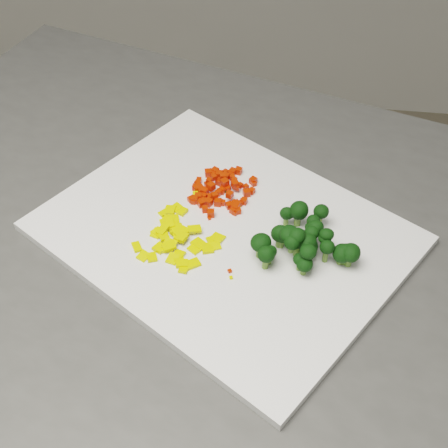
# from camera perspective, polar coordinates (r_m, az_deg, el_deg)

# --- Properties ---
(counter_block) EXTENTS (1.23, 1.02, 0.90)m
(counter_block) POSITION_cam_1_polar(r_m,az_deg,el_deg) (1.09, 0.14, -19.11)
(counter_block) COLOR #42423F
(counter_block) RESTS_ON ground
(cutting_board) EXTENTS (0.50, 0.47, 0.01)m
(cutting_board) POSITION_cam_1_polar(r_m,az_deg,el_deg) (0.74, 0.00, -0.84)
(cutting_board) COLOR white
(cutting_board) RESTS_ON counter_block
(carrot_pile) EXTENTS (0.09, 0.09, 0.02)m
(carrot_pile) POSITION_cam_1_polar(r_m,az_deg,el_deg) (0.77, -0.16, 3.57)
(carrot_pile) COLOR red
(carrot_pile) RESTS_ON cutting_board
(pepper_pile) EXTENTS (0.10, 0.10, 0.01)m
(pepper_pile) POSITION_cam_1_polar(r_m,az_deg,el_deg) (0.72, -4.14, -0.93)
(pepper_pile) COLOR yellow
(pepper_pile) RESTS_ON cutting_board
(broccoli_pile) EXTENTS (0.11, 0.11, 0.05)m
(broccoli_pile) POSITION_cam_1_polar(r_m,az_deg,el_deg) (0.70, 7.47, -1.28)
(broccoli_pile) COLOR black
(broccoli_pile) RESTS_ON cutting_board
(carrot_cube_0) EXTENTS (0.01, 0.01, 0.01)m
(carrot_cube_0) POSITION_cam_1_polar(r_m,az_deg,el_deg) (0.75, 1.27, 1.22)
(carrot_cube_0) COLOR red
(carrot_cube_0) RESTS_ON carrot_pile
(carrot_cube_1) EXTENTS (0.01, 0.01, 0.01)m
(carrot_cube_1) POSITION_cam_1_polar(r_m,az_deg,el_deg) (0.76, -1.42, 2.00)
(carrot_cube_1) COLOR red
(carrot_cube_1) RESTS_ON carrot_pile
(carrot_cube_2) EXTENTS (0.01, 0.01, 0.01)m
(carrot_cube_2) POSITION_cam_1_polar(r_m,az_deg,el_deg) (0.79, -2.31, 4.03)
(carrot_cube_2) COLOR red
(carrot_cube_2) RESTS_ON carrot_pile
(carrot_cube_3) EXTENTS (0.01, 0.01, 0.01)m
(carrot_cube_3) POSITION_cam_1_polar(r_m,az_deg,el_deg) (0.78, -0.16, 2.95)
(carrot_cube_3) COLOR red
(carrot_cube_3) RESTS_ON carrot_pile
(carrot_cube_4) EXTENTS (0.01, 0.01, 0.01)m
(carrot_cube_4) POSITION_cam_1_polar(r_m,az_deg,el_deg) (0.80, 0.79, 4.81)
(carrot_cube_4) COLOR red
(carrot_cube_4) RESTS_ON carrot_pile
(carrot_cube_5) EXTENTS (0.01, 0.01, 0.01)m
(carrot_cube_5) POSITION_cam_1_polar(r_m,az_deg,el_deg) (0.81, 1.33, 4.89)
(carrot_cube_5) COLOR red
(carrot_cube_5) RESTS_ON carrot_pile
(carrot_cube_6) EXTENTS (0.01, 0.01, 0.01)m
(carrot_cube_6) POSITION_cam_1_polar(r_m,az_deg,el_deg) (0.79, -2.41, 3.76)
(carrot_cube_6) COLOR red
(carrot_cube_6) RESTS_ON carrot_pile
(carrot_cube_7) EXTENTS (0.01, 0.01, 0.01)m
(carrot_cube_7) POSITION_cam_1_polar(r_m,az_deg,el_deg) (0.80, -1.44, 4.69)
(carrot_cube_7) COLOR red
(carrot_cube_7) RESTS_ON carrot_pile
(carrot_cube_8) EXTENTS (0.01, 0.01, 0.01)m
(carrot_cube_8) POSITION_cam_1_polar(r_m,az_deg,el_deg) (0.80, 0.14, 4.75)
(carrot_cube_8) COLOR red
(carrot_cube_8) RESTS_ON carrot_pile
(carrot_cube_9) EXTENTS (0.01, 0.01, 0.01)m
(carrot_cube_9) POSITION_cam_1_polar(r_m,az_deg,el_deg) (0.76, -1.67, 2.02)
(carrot_cube_9) COLOR red
(carrot_cube_9) RESTS_ON carrot_pile
(carrot_cube_10) EXTENTS (0.01, 0.01, 0.01)m
(carrot_cube_10) POSITION_cam_1_polar(r_m,az_deg,el_deg) (0.79, 2.74, 3.71)
(carrot_cube_10) COLOR red
(carrot_cube_10) RESTS_ON carrot_pile
(carrot_cube_11) EXTENTS (0.01, 0.01, 0.01)m
(carrot_cube_11) POSITION_cam_1_polar(r_m,az_deg,el_deg) (0.76, -0.12, 1.97)
(carrot_cube_11) COLOR red
(carrot_cube_11) RESTS_ON carrot_pile
(carrot_cube_12) EXTENTS (0.01, 0.01, 0.01)m
(carrot_cube_12) POSITION_cam_1_polar(r_m,az_deg,el_deg) (0.78, -2.68, 3.43)
(carrot_cube_12) COLOR red
(carrot_cube_12) RESTS_ON carrot_pile
(carrot_cube_13) EXTENTS (0.01, 0.01, 0.01)m
(carrot_cube_13) POSITION_cam_1_polar(r_m,az_deg,el_deg) (0.75, 1.02, 1.49)
(carrot_cube_13) COLOR red
(carrot_cube_13) RESTS_ON carrot_pile
(carrot_cube_14) EXTENTS (0.01, 0.01, 0.01)m
(carrot_cube_14) POSITION_cam_1_polar(r_m,az_deg,el_deg) (0.78, 2.01, 3.43)
(carrot_cube_14) COLOR red
(carrot_cube_14) RESTS_ON carrot_pile
(carrot_cube_15) EXTENTS (0.01, 0.01, 0.01)m
(carrot_cube_15) POSITION_cam_1_polar(r_m,az_deg,el_deg) (0.79, 1.11, 3.59)
(carrot_cube_15) COLOR red
(carrot_cube_15) RESTS_ON carrot_pile
(carrot_cube_16) EXTENTS (0.01, 0.01, 0.01)m
(carrot_cube_16) POSITION_cam_1_polar(r_m,az_deg,el_deg) (0.78, -2.64, 3.38)
(carrot_cube_16) COLOR red
(carrot_cube_16) RESTS_ON carrot_pile
(carrot_cube_17) EXTENTS (0.01, 0.01, 0.01)m
(carrot_cube_17) POSITION_cam_1_polar(r_m,az_deg,el_deg) (0.79, -0.42, 3.86)
(carrot_cube_17) COLOR red
(carrot_cube_17) RESTS_ON carrot_pile
(carrot_cube_18) EXTENTS (0.01, 0.01, 0.01)m
(carrot_cube_18) POSITION_cam_1_polar(r_m,az_deg,el_deg) (0.76, 1.17, 1.96)
(carrot_cube_18) COLOR red
(carrot_cube_18) RESTS_ON carrot_pile
(carrot_cube_19) EXTENTS (0.01, 0.01, 0.01)m
(carrot_cube_19) POSITION_cam_1_polar(r_m,az_deg,el_deg) (0.77, -1.18, 3.47)
(carrot_cube_19) COLOR red
(carrot_cube_19) RESTS_ON carrot_pile
(carrot_cube_20) EXTENTS (0.01, 0.01, 0.01)m
(carrot_cube_20) POSITION_cam_1_polar(r_m,az_deg,el_deg) (0.75, -1.76, 1.36)
(carrot_cube_20) COLOR red
(carrot_cube_20) RESTS_ON carrot_pile
(carrot_cube_21) EXTENTS (0.01, 0.01, 0.01)m
(carrot_cube_21) POSITION_cam_1_polar(r_m,az_deg,el_deg) (0.78, -1.79, 3.00)
(carrot_cube_21) COLOR red
(carrot_cube_21) RESTS_ON carrot_pile
(carrot_cube_22) EXTENTS (0.01, 0.01, 0.01)m
(carrot_cube_22) POSITION_cam_1_polar(r_m,az_deg,el_deg) (0.80, -1.06, 4.57)
(carrot_cube_22) COLOR red
(carrot_cube_22) RESTS_ON carrot_pile
(carrot_cube_23) EXTENTS (0.01, 0.01, 0.01)m
(carrot_cube_23) POSITION_cam_1_polar(r_m,az_deg,el_deg) (0.78, 2.56, 3.04)
(carrot_cube_23) COLOR red
(carrot_cube_23) RESTS_ON carrot_pile
(carrot_cube_24) EXTENTS (0.01, 0.01, 0.01)m
(carrot_cube_24) POSITION_cam_1_polar(r_m,az_deg,el_deg) (0.78, 0.24, 3.25)
(carrot_cube_24) COLOR red
(carrot_cube_24) RESTS_ON carrot_pile
(carrot_cube_25) EXTENTS (0.01, 0.01, 0.01)m
(carrot_cube_25) POSITION_cam_1_polar(r_m,az_deg,el_deg) (0.77, -1.84, 2.56)
(carrot_cube_25) COLOR red
(carrot_cube_25) RESTS_ON carrot_pile
(carrot_cube_26) EXTENTS (0.01, 0.01, 0.01)m
(carrot_cube_26) POSITION_cam_1_polar(r_m,az_deg,el_deg) (0.80, 0.17, 4.34)
(carrot_cube_26) COLOR red
(carrot_cube_26) RESTS_ON carrot_pile
(carrot_cube_27) EXTENTS (0.01, 0.01, 0.01)m
(carrot_cube_27) POSITION_cam_1_polar(r_m,az_deg,el_deg) (0.77, -0.49, 2.90)
(carrot_cube_27) COLOR red
(carrot_cube_27) RESTS_ON carrot_pile
(carrot_cube_28) EXTENTS (0.01, 0.01, 0.01)m
(carrot_cube_28) POSITION_cam_1_polar(r_m,az_deg,el_deg) (0.78, 1.23, 3.36)
(carrot_cube_28) COLOR red
(carrot_cube_28) RESTS_ON carrot_pile
(carrot_cube_29) EXTENTS (0.01, 0.01, 0.01)m
(carrot_cube_29) POSITION_cam_1_polar(r_m,az_deg,el_deg) (0.80, 0.63, 4.66)
(carrot_cube_29) COLOR red
(carrot_cube_29) RESTS_ON carrot_pile
(carrot_cube_30) EXTENTS (0.01, 0.01, 0.01)m
(carrot_cube_30) POSITION_cam_1_polar(r_m,az_deg,el_deg) (0.78, -0.12, 3.15)
(carrot_cube_30) COLOR red
(carrot_cube_30) RESTS_ON carrot_pile
(carrot_cube_31) EXTENTS (0.01, 0.01, 0.01)m
(carrot_cube_31) POSITION_cam_1_polar(r_m,az_deg,el_deg) (0.75, 0.85, 1.22)
(carrot_cube_31) COLOR red
(carrot_cube_31) RESTS_ON carrot_pile
(carrot_cube_32) EXTENTS (0.01, 0.01, 0.01)m
(carrot_cube_32) POSITION_cam_1_polar(r_m,az_deg,el_deg) (0.75, -1.22, 0.99)
(carrot_cube_32) COLOR red
(carrot_cube_32) RESTS_ON carrot_pile
(carrot_cube_33) EXTENTS (0.01, 0.01, 0.01)m
(carrot_cube_33) POSITION_cam_1_polar(r_m,az_deg,el_deg) (0.76, 1.21, 1.79)
(carrot_cube_33) COLOR red
(carrot_cube_33) RESTS_ON carrot_pile
(carrot_cube_34) EXTENTS (0.01, 0.01, 0.01)m
(carrot_cube_34) POSITION_cam_1_polar(r_m,az_deg,el_deg) (0.76, -0.86, 2.60)
(carrot_cube_34) COLOR red
(carrot_cube_34) RESTS_ON carrot_pile
(carrot_cube_35) EXTENTS (0.01, 0.01, 0.01)m
(carrot_cube_35) POSITION_cam_1_polar(r_m,az_deg,el_deg) (0.78, -2.34, 3.43)
(carrot_cube_35) COLOR red
(carrot_cube_35) RESTS_ON carrot_pile
(carrot_cube_36) EXTENTS (0.01, 0.01, 0.01)m
(carrot_cube_36) POSITION_cam_1_polar(r_m,az_deg,el_deg) (0.76, 1.84, 2.10)
(carrot_cube_36) COLOR red
(carrot_cube_36) RESTS_ON carrot_pile
(carrot_cube_37) EXTENTS (0.01, 0.01, 0.01)m
(carrot_cube_37) POSITION_cam_1_polar(r_m,az_deg,el_deg) (0.78, -1.37, 3.97)
(carrot_cube_37) COLOR red
(carrot_cube_37) RESTS_ON carrot_pile
(carrot_cube_38) EXTENTS (0.01, 0.01, 0.01)m
(carrot_cube_38) POSITION_cam_1_polar(r_m,az_deg,el_deg) (0.80, -0.83, 4.87)
(carrot_cube_38) COLOR red
(carrot_cube_38) RESTS_ON carrot_pile
(carrot_cube_39) EXTENTS (0.01, 0.01, 0.01)m
(carrot_cube_39) POSITION_cam_1_polar(r_m,az_deg,el_deg) (0.78, -2.42, 3.24)
(carrot_cube_39) COLOR red
(carrot_cube_39) RESTS_ON carrot_pile
(carrot_cube_40) EXTENTS (0.01, 0.01, 0.01)m
(carrot_cube_40) POSITION_cam_1_polar(r_m,az_deg,el_deg) (0.78, 0.06, 3.80)
(carrot_cube_40) COLOR red
(carrot_cube_40) RESTS_ON carrot_pile
(carrot_cube_41) EXTENTS (0.01, 0.01, 0.01)m
(carrot_cube_41) POSITION_cam_1_polar(r_m,az_deg,el_deg) (0.77, -2.12, 2.26)
(carrot_cube_41) COLOR red
(carrot_cube_41) RESTS_ON carrot_pile
(carrot_cube_42) EXTENTS (0.01, 0.01, 0.01)m
(carrot_cube_42) POSITION_cam_1_polar(r_m,az_deg,el_deg) (0.75, 1.01, 1.02)
(carrot_cube_42) COLOR red
(carrot_cube_42) RESTS_ON carrot_pile
(carrot_cube_43) EXTENTS (0.01, 0.01, 0.01)m
(carrot_cube_43) POSITION_cam_1_polar(r_m,az_deg,el_deg) (0.79, 1.50, 3.56)
(carrot_cube_43) COLOR red
(carrot_cube_43) RESTS_ON carrot_pile
(carrot_cube_44) EXTENTS (0.01, 0.01, 0.01)m
(carrot_cube_44) POSITION_cam_1_polar(r_m,az_deg,el_deg) (0.77, -2.37, 2.51)
(carrot_cube_44) COLOR red
(carrot_cube_44) RESTS_ON carrot_pile
(carrot_cube_45) EXTENTS (0.01, 0.01, 0.01)m
(carrot_cube_45) POSITION_cam_1_polar(r_m,az_deg,el_deg) (0.79, -1.55, 3.64)
(carrot_cube_45) COLOR red
(carrot_cube_45) RESTS_ON carrot_pile
(carrot_cube_46) EXTENTS (0.01, 0.01, 0.01)m
(carrot_cube_46) POSITION_cam_1_polar(r_m,az_deg,el_deg) (0.80, -0.37, 4.65)
(carrot_cube_46) COLOR red
(carrot_cube_46) RESTS_ON carrot_pile
(carrot_cube_47) EXTENTS (0.01, 0.01, 0.01)m
(carrot_cube_47) POSITION_cam_1_polar(r_m,az_deg,el_deg) (0.77, -1.26, 2.49)
(carrot_cube_47) COLOR red
(carrot_cube_47) RESTS_ON carrot_pile
(carrot_cube_48) EXTENTS (0.01, 0.01, 0.01)m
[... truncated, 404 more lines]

